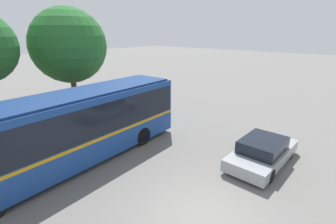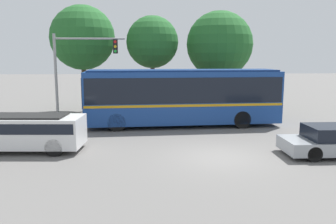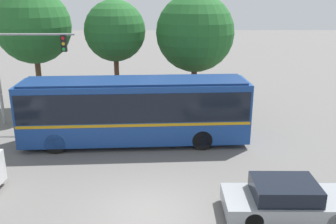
# 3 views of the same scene
# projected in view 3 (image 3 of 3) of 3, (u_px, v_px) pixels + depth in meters

# --- Properties ---
(ground_plane) EXTENTS (140.00, 140.00, 0.00)m
(ground_plane) POSITION_uv_depth(u_px,v_px,m) (146.00, 214.00, 12.81)
(ground_plane) COLOR slate
(city_bus) EXTENTS (11.40, 3.09, 3.32)m
(city_bus) POSITION_uv_depth(u_px,v_px,m) (135.00, 108.00, 18.44)
(city_bus) COLOR navy
(city_bus) RESTS_ON ground
(sedan_foreground) EXTENTS (4.35, 1.95, 1.25)m
(sedan_foreground) POSITION_uv_depth(u_px,v_px,m) (286.00, 199.00, 12.61)
(sedan_foreground) COLOR gray
(sedan_foreground) RESTS_ON ground
(traffic_light_pole) EXTENTS (4.61, 0.24, 5.53)m
(traffic_light_pole) POSITION_uv_depth(u_px,v_px,m) (19.00, 62.00, 20.66)
(traffic_light_pole) COLOR gray
(traffic_light_pole) RESTS_ON ground
(flowering_hedge) EXTENTS (10.32, 1.36, 1.40)m
(flowering_hedge) POSITION_uv_depth(u_px,v_px,m) (145.00, 103.00, 23.40)
(flowering_hedge) COLOR #286028
(flowering_hedge) RESTS_ON ground
(street_tree_left) EXTENTS (4.67, 4.67, 7.76)m
(street_tree_left) POSITION_uv_depth(u_px,v_px,m) (33.00, 26.00, 22.93)
(street_tree_left) COLOR brown
(street_tree_left) RESTS_ON ground
(street_tree_centre) EXTENTS (3.84, 3.84, 7.05)m
(street_tree_centre) POSITION_uv_depth(u_px,v_px,m) (115.00, 31.00, 23.11)
(street_tree_centre) COLOR brown
(street_tree_centre) RESTS_ON ground
(street_tree_right) EXTENTS (4.99, 4.99, 7.48)m
(street_tree_right) POSITION_uv_depth(u_px,v_px,m) (195.00, 33.00, 23.42)
(street_tree_right) COLOR brown
(street_tree_right) RESTS_ON ground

